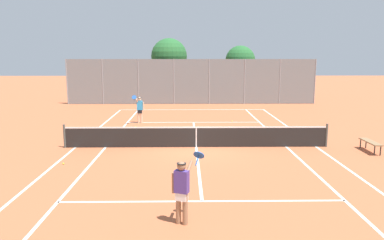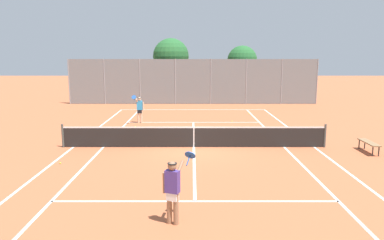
{
  "view_description": "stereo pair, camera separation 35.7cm",
  "coord_description": "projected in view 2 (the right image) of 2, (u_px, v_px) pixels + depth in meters",
  "views": [
    {
      "loc": [
        -0.44,
        -16.57,
        4.14
      ],
      "look_at": [
        -0.17,
        1.5,
        1.0
      ],
      "focal_mm": 35.0,
      "sensor_mm": 36.0,
      "label": 1
    },
    {
      "loc": [
        -0.08,
        -16.57,
        4.14
      ],
      "look_at": [
        -0.17,
        1.5,
        1.0
      ],
      "focal_mm": 35.0,
      "sensor_mm": 36.0,
      "label": 2
    }
  ],
  "objects": [
    {
      "name": "tree_behind_left",
      "position": [
        173.0,
        58.0,
        34.06
      ],
      "size": [
        3.26,
        3.26,
        5.66
      ],
      "color": "brown",
      "rests_on": "ground"
    },
    {
      "name": "court_line_markings",
      "position": [
        196.0,
        147.0,
        17.03
      ],
      "size": [
        11.1,
        23.9,
        0.01
      ],
      "color": "silver",
      "rests_on": "ground"
    },
    {
      "name": "ground_plane",
      "position": [
        196.0,
        147.0,
        17.03
      ],
      "size": [
        120.0,
        120.0,
        0.0
      ],
      "primitive_type": "plane",
      "color": "#B25B38"
    },
    {
      "name": "tree_behind_right",
      "position": [
        243.0,
        61.0,
        34.61
      ],
      "size": [
        2.77,
        2.77,
        5.02
      ],
      "color": "brown",
      "rests_on": "ground"
    },
    {
      "name": "tennis_net",
      "position": [
        196.0,
        136.0,
        16.95
      ],
      "size": [
        12.0,
        0.1,
        1.07
      ],
      "color": "#474C47",
      "rests_on": "ground"
    },
    {
      "name": "player_far_left",
      "position": [
        141.0,
        108.0,
        22.99
      ],
      "size": [
        0.66,
        0.74,
        1.77
      ],
      "color": "beige",
      "rests_on": "ground"
    },
    {
      "name": "back_fence",
      "position": [
        195.0,
        82.0,
        31.84
      ],
      "size": [
        21.24,
        0.08,
        3.83
      ],
      "color": "gray",
      "rests_on": "ground"
    },
    {
      "name": "loose_tennis_ball_1",
      "position": [
        62.0,
        163.0,
        14.45
      ],
      "size": [
        0.07,
        0.07,
        0.07
      ],
      "primitive_type": "sphere",
      "color": "#D1DB33",
      "rests_on": "ground"
    },
    {
      "name": "player_near_side",
      "position": [
        174.0,
        188.0,
        9.16
      ],
      "size": [
        0.84,
        0.69,
        1.77
      ],
      "color": "#936B4C",
      "rests_on": "ground"
    },
    {
      "name": "loose_tennis_ball_3",
      "position": [
        137.0,
        127.0,
        21.74
      ],
      "size": [
        0.07,
        0.07,
        0.07
      ],
      "primitive_type": "sphere",
      "color": "#D1DB33",
      "rests_on": "ground"
    },
    {
      "name": "loose_tennis_ball_0",
      "position": [
        234.0,
        121.0,
        23.51
      ],
      "size": [
        0.07,
        0.07,
        0.07
      ],
      "primitive_type": "sphere",
      "color": "#D1DB33",
      "rests_on": "ground"
    },
    {
      "name": "courtside_bench",
      "position": [
        371.0,
        143.0,
        16.03
      ],
      "size": [
        0.36,
        1.5,
        0.47
      ],
      "color": "olive",
      "rests_on": "ground"
    },
    {
      "name": "loose_tennis_ball_2",
      "position": [
        251.0,
        114.0,
        26.53
      ],
      "size": [
        0.07,
        0.07,
        0.07
      ],
      "primitive_type": "sphere",
      "color": "#D1DB33",
      "rests_on": "ground"
    }
  ]
}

